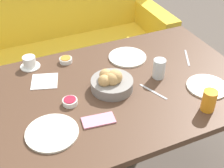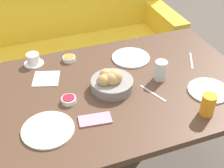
{
  "view_description": "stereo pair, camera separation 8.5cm",
  "coord_description": "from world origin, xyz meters",
  "views": [
    {
      "loc": [
        -0.56,
        -1.16,
        1.7
      ],
      "look_at": [
        -0.04,
        0.0,
        0.74
      ],
      "focal_mm": 50.0,
      "sensor_mm": 36.0,
      "label": 1
    },
    {
      "loc": [
        -0.48,
        -1.19,
        1.7
      ],
      "look_at": [
        -0.04,
        0.0,
        0.74
      ],
      "focal_mm": 50.0,
      "sensor_mm": 36.0,
      "label": 2
    }
  ],
  "objects": [
    {
      "name": "dining_table",
      "position": [
        0.0,
        0.0,
        0.62
      ],
      "size": [
        1.4,
        0.91,
        0.71
      ],
      "color": "#4C3323",
      "rests_on": "ground_plane"
    },
    {
      "name": "plate_near_left",
      "position": [
        -0.41,
        -0.18,
        0.71
      ],
      "size": [
        0.23,
        0.23,
        0.01
      ],
      "color": "silver",
      "rests_on": "dining_table"
    },
    {
      "name": "cell_phone",
      "position": [
        -0.2,
        -0.19,
        0.71
      ],
      "size": [
        0.16,
        0.09,
        0.01
      ],
      "color": "pink",
      "rests_on": "dining_table"
    },
    {
      "name": "knife_silver",
      "position": [
        0.14,
        -0.11,
        0.71
      ],
      "size": [
        0.07,
        0.17,
        0.0
      ],
      "color": "#B7B7BC",
      "rests_on": "dining_table"
    },
    {
      "name": "couch",
      "position": [
        -0.11,
        1.03,
        0.32
      ],
      "size": [
        1.88,
        0.7,
        0.89
      ],
      "color": "gold",
      "rests_on": "ground_plane"
    },
    {
      "name": "juice_glass",
      "position": [
        0.31,
        -0.33,
        0.76
      ],
      "size": [
        0.07,
        0.07,
        0.11
      ],
      "color": "orange",
      "rests_on": "dining_table"
    },
    {
      "name": "bread_basket",
      "position": [
        -0.05,
        -0.0,
        0.75
      ],
      "size": [
        0.22,
        0.22,
        0.12
      ],
      "color": "gray",
      "rests_on": "dining_table"
    },
    {
      "name": "plate_far_center",
      "position": [
        0.16,
        0.23,
        0.71
      ],
      "size": [
        0.22,
        0.22,
        0.01
      ],
      "color": "silver",
      "rests_on": "dining_table"
    },
    {
      "name": "water_tumbler",
      "position": [
        0.23,
        -0.01,
        0.76
      ],
      "size": [
        0.07,
        0.07,
        0.11
      ],
      "color": "silver",
      "rests_on": "dining_table"
    },
    {
      "name": "jam_bowl_berry",
      "position": [
        -0.28,
        -0.03,
        0.72
      ],
      "size": [
        0.07,
        0.07,
        0.03
      ],
      "color": "white",
      "rests_on": "dining_table"
    },
    {
      "name": "fork_silver",
      "position": [
        0.49,
        0.09,
        0.71
      ],
      "size": [
        0.09,
        0.16,
        0.0
      ],
      "color": "#B7B7BC",
      "rests_on": "dining_table"
    },
    {
      "name": "plate_near_right",
      "position": [
        0.41,
        -0.19,
        0.71
      ],
      "size": [
        0.21,
        0.21,
        0.01
      ],
      "color": "silver",
      "rests_on": "dining_table"
    },
    {
      "name": "jam_bowl_honey",
      "position": [
        -0.18,
        0.34,
        0.72
      ],
      "size": [
        0.07,
        0.07,
        0.03
      ],
      "color": "white",
      "rests_on": "dining_table"
    },
    {
      "name": "napkin",
      "position": [
        -0.34,
        0.2,
        0.71
      ],
      "size": [
        0.17,
        0.17,
        0.0
      ],
      "color": "white",
      "rests_on": "dining_table"
    },
    {
      "name": "coffee_cup",
      "position": [
        -0.38,
        0.37,
        0.74
      ],
      "size": [
        0.11,
        0.11,
        0.07
      ],
      "color": "white",
      "rests_on": "dining_table"
    }
  ]
}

